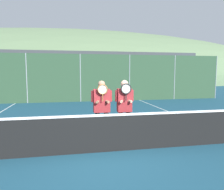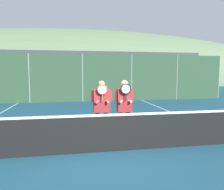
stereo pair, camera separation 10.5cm
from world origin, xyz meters
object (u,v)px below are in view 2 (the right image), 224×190
object	(u,v)px
player_leftmost	(102,105)
car_center	(123,85)
player_center_left	(124,105)
car_right_of_center	(178,85)
car_left_of_center	(59,85)

from	to	relation	value
player_leftmost	car_center	xyz separation A→B (m)	(3.38, 11.63, -0.15)
player_center_left	car_center	distance (m)	12.04
car_right_of_center	car_center	bearing A→B (deg)	179.46
car_left_of_center	player_leftmost	bearing A→B (deg)	-80.92
player_leftmost	car_center	distance (m)	12.11
player_center_left	car_right_of_center	world-z (taller)	player_center_left
player_leftmost	car_center	size ratio (longest dim) A/B	0.42
player_center_left	car_left_of_center	world-z (taller)	car_left_of_center
player_center_left	car_center	bearing A→B (deg)	76.89
player_leftmost	car_center	bearing A→B (deg)	73.79
player_leftmost	car_right_of_center	distance (m)	14.26
player_leftmost	car_left_of_center	size ratio (longest dim) A/B	0.37
player_leftmost	car_right_of_center	bearing A→B (deg)	54.28
player_center_left	car_left_of_center	distance (m)	12.21
car_center	player_leftmost	bearing A→B (deg)	-106.21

